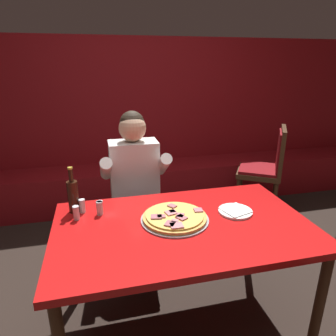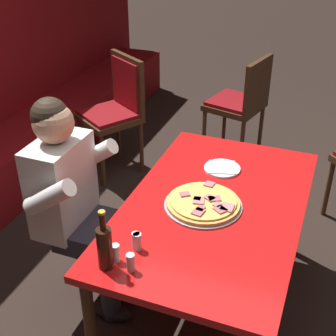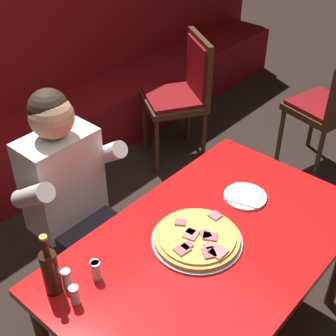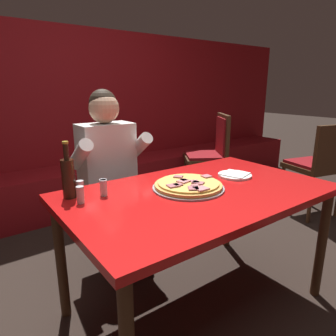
# 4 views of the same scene
# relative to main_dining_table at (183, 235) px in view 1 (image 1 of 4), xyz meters

# --- Properties ---
(ground_plane) EXTENTS (24.00, 24.00, 0.00)m
(ground_plane) POSITION_rel_main_dining_table_xyz_m (0.00, 0.00, -0.67)
(ground_plane) COLOR black
(booth_wall_panel) EXTENTS (6.80, 0.16, 1.90)m
(booth_wall_panel) POSITION_rel_main_dining_table_xyz_m (0.00, 2.18, 0.28)
(booth_wall_panel) COLOR maroon
(booth_wall_panel) RESTS_ON ground_plane
(booth_bench) EXTENTS (6.46, 0.48, 0.46)m
(booth_bench) POSITION_rel_main_dining_table_xyz_m (0.00, 1.86, -0.44)
(booth_bench) COLOR maroon
(booth_bench) RESTS_ON ground_plane
(main_dining_table) EXTENTS (1.47, 0.89, 0.74)m
(main_dining_table) POSITION_rel_main_dining_table_xyz_m (0.00, 0.00, 0.00)
(main_dining_table) COLOR #422816
(main_dining_table) RESTS_ON ground_plane
(pizza) EXTENTS (0.40, 0.40, 0.05)m
(pizza) POSITION_rel_main_dining_table_xyz_m (-0.04, 0.05, 0.09)
(pizza) COLOR #9E9EA3
(pizza) RESTS_ON main_dining_table
(plate_white_paper) EXTENTS (0.21, 0.21, 0.02)m
(plate_white_paper) POSITION_rel_main_dining_table_xyz_m (0.35, 0.06, 0.08)
(plate_white_paper) COLOR white
(plate_white_paper) RESTS_ON main_dining_table
(beer_bottle) EXTENTS (0.07, 0.07, 0.29)m
(beer_bottle) POSITION_rel_main_dining_table_xyz_m (-0.62, 0.30, 0.18)
(beer_bottle) COLOR black
(beer_bottle) RESTS_ON main_dining_table
(shaker_parmesan) EXTENTS (0.04, 0.04, 0.09)m
(shaker_parmesan) POSITION_rel_main_dining_table_xyz_m (-0.57, 0.28, 0.11)
(shaker_parmesan) COLOR silver
(shaker_parmesan) RESTS_ON main_dining_table
(shaker_oregano) EXTENTS (0.04, 0.04, 0.09)m
(shaker_oregano) POSITION_rel_main_dining_table_xyz_m (-0.46, 0.23, 0.11)
(shaker_oregano) COLOR silver
(shaker_oregano) RESTS_ON main_dining_table
(shaker_red_pepper_flakes) EXTENTS (0.04, 0.04, 0.09)m
(shaker_red_pepper_flakes) POSITION_rel_main_dining_table_xyz_m (-0.60, 0.20, 0.11)
(shaker_red_pepper_flakes) COLOR silver
(shaker_red_pepper_flakes) RESTS_ON main_dining_table
(shaker_black_pepper) EXTENTS (0.04, 0.04, 0.09)m
(shaker_black_pepper) POSITION_rel_main_dining_table_xyz_m (-0.46, 0.23, 0.11)
(shaker_black_pepper) COLOR silver
(shaker_black_pepper) RESTS_ON main_dining_table
(diner_seated_blue_shirt) EXTENTS (0.53, 0.53, 1.27)m
(diner_seated_blue_shirt) POSITION_rel_main_dining_table_xyz_m (-0.18, 0.71, 0.04)
(diner_seated_blue_shirt) COLOR black
(diner_seated_blue_shirt) RESTS_ON ground_plane
(dining_chair_near_right) EXTENTS (0.61, 0.61, 1.00)m
(dining_chair_near_right) POSITION_rel_main_dining_table_xyz_m (1.29, 1.22, -0.08)
(dining_chair_near_right) COLOR #422816
(dining_chair_near_right) RESTS_ON ground_plane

